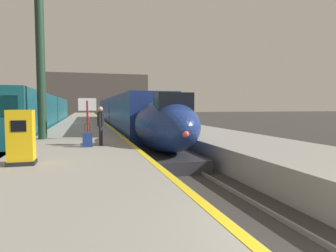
# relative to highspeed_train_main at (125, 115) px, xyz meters

# --- Properties ---
(platform_left) EXTENTS (4.80, 110.00, 1.05)m
(platform_left) POSITION_rel_highspeed_train_main_xyz_m (-4.05, -1.30, -1.41)
(platform_left) COLOR gray
(platform_left) RESTS_ON ground
(platform_right) EXTENTS (4.80, 110.00, 1.05)m
(platform_right) POSITION_rel_highspeed_train_main_xyz_m (4.05, -1.30, -1.41)
(platform_right) COLOR gray
(platform_right) RESTS_ON ground
(platform_left_safety_stripe) EXTENTS (0.20, 107.80, 0.01)m
(platform_left_safety_stripe) POSITION_rel_highspeed_train_main_xyz_m (-1.77, -1.30, -0.88)
(platform_left_safety_stripe) COLOR yellow
(platform_left_safety_stripe) RESTS_ON platform_left
(rail_main_left) EXTENTS (0.08, 110.00, 0.12)m
(rail_main_left) POSITION_rel_highspeed_train_main_xyz_m (-0.75, 1.45, -1.87)
(rail_main_left) COLOR slate
(rail_main_left) RESTS_ON ground
(rail_main_right) EXTENTS (0.08, 110.00, 0.12)m
(rail_main_right) POSITION_rel_highspeed_train_main_xyz_m (0.75, 1.45, -1.87)
(rail_main_right) COLOR slate
(rail_main_right) RESTS_ON ground
(rail_secondary_left) EXTENTS (0.08, 110.00, 0.12)m
(rail_secondary_left) POSITION_rel_highspeed_train_main_xyz_m (-8.85, 1.45, -1.87)
(rail_secondary_left) COLOR slate
(rail_secondary_left) RESTS_ON ground
(rail_secondary_right) EXTENTS (0.08, 110.00, 0.12)m
(rail_secondary_right) POSITION_rel_highspeed_train_main_xyz_m (-7.35, 1.45, -1.87)
(rail_secondary_right) COLOR slate
(rail_secondary_right) RESTS_ON ground
(highspeed_train_main) EXTENTS (2.92, 37.72, 3.60)m
(highspeed_train_main) POSITION_rel_highspeed_train_main_xyz_m (0.00, 0.00, 0.00)
(highspeed_train_main) COLOR navy
(highspeed_train_main) RESTS_ON ground
(regional_train_adjacent) EXTENTS (2.85, 36.60, 3.80)m
(regional_train_adjacent) POSITION_rel_highspeed_train_main_xyz_m (-8.10, 5.23, 0.20)
(regional_train_adjacent) COLOR #145660
(regional_train_adjacent) RESTS_ON ground
(station_column_mid) EXTENTS (4.00, 0.68, 10.23)m
(station_column_mid) POSITION_rel_highspeed_train_main_xyz_m (-5.90, -12.60, 5.20)
(station_column_mid) COLOR #1E3828
(station_column_mid) RESTS_ON platform_left
(passenger_near_edge) EXTENTS (0.30, 0.56, 1.69)m
(passenger_near_edge) POSITION_rel_highspeed_train_main_xyz_m (-3.10, -15.94, 0.11)
(passenger_near_edge) COLOR #23232D
(passenger_near_edge) RESTS_ON platform_left
(rolling_suitcase) EXTENTS (0.40, 0.22, 0.98)m
(rolling_suitcase) POSITION_rel_highspeed_train_main_xyz_m (-3.67, -16.34, -0.58)
(rolling_suitcase) COLOR navy
(rolling_suitcase) RESTS_ON platform_left
(ticket_machine_yellow) EXTENTS (0.76, 0.62, 1.60)m
(ticket_machine_yellow) POSITION_rel_highspeed_train_main_xyz_m (-5.55, -19.71, -0.14)
(ticket_machine_yellow) COLOR yellow
(ticket_machine_yellow) RESTS_ON platform_left
(departure_info_board) EXTENTS (0.90, 0.10, 2.12)m
(departure_info_board) POSITION_rel_highspeed_train_main_xyz_m (-3.63, -13.32, 0.63)
(departure_info_board) COLOR maroon
(departure_info_board) RESTS_ON platform_left
(terminus_back_wall) EXTENTS (36.00, 2.00, 14.00)m
(terminus_back_wall) POSITION_rel_highspeed_train_main_xyz_m (0.00, 75.95, 5.07)
(terminus_back_wall) COLOR #4C4742
(terminus_back_wall) RESTS_ON ground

